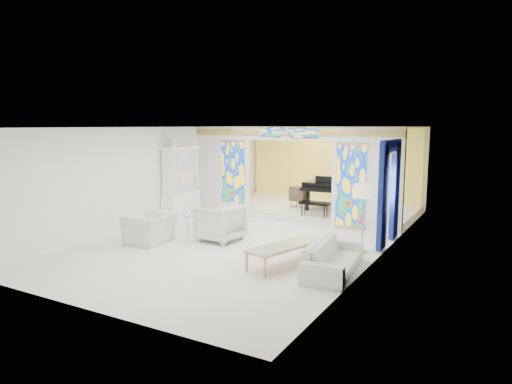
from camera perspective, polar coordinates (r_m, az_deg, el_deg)
The scene contains 24 objects.
floor at distance 12.88m, azimuth 0.37°, elevation -5.37°, with size 12.00×12.00×0.00m, color white.
ceiling at distance 12.51m, azimuth 0.38°, elevation 8.10°, with size 7.00×12.00×0.02m, color silver.
wall_back at distance 18.06m, azimuth 9.64°, elevation 3.31°, with size 7.00×0.02×3.00m, color white.
wall_front at distance 7.97m, azimuth -21.02°, elevation -3.48°, with size 7.00×0.02×3.00m, color white.
wall_left at distance 14.61m, azimuth -11.73°, elevation 2.07°, with size 0.02×12.00×3.00m, color white.
wall_right at distance 11.35m, azimuth 16.03°, elevation 0.15°, with size 0.02×12.00×3.00m, color white.
partition_wall at distance 14.36m, azimuth 4.23°, elevation 2.73°, with size 7.00×0.22×3.00m.
stained_glass_left at distance 15.27m, azimuth -2.86°, elevation 1.75°, with size 0.90×0.04×2.40m, color gold.
stained_glass_right at distance 13.57m, azimuth 11.82°, elevation 0.75°, with size 0.90×0.04×2.40m, color gold.
stained_glass_transom at distance 14.19m, azimuth 4.10°, elevation 7.39°, with size 2.00×0.04×0.34m, color gold.
alcove_platform at distance 16.49m, azimuth 7.28°, elevation -2.07°, with size 6.80×3.80×0.18m, color white.
gold_curtain_back at distance 17.95m, azimuth 9.51°, elevation 3.28°, with size 6.70×0.10×2.90m, color #FEE358.
chandelier at distance 16.06m, azimuth 7.98°, elevation 6.48°, with size 0.48×0.48×0.30m, color #BE9142.
blue_drapes at distance 12.04m, azimuth 16.36°, elevation 0.96°, with size 0.14×1.85×2.65m.
china_cabinet at distance 14.92m, azimuth -9.37°, elevation 0.99°, with size 0.56×1.46×2.72m.
armchair_left at distance 12.27m, azimuth -13.01°, elevation -4.44°, with size 1.18×1.03×0.77m, color white.
armchair_right at distance 12.18m, azimuth -4.55°, elevation -3.84°, with size 1.05×1.08×0.98m, color silver.
sofa at distance 9.76m, azimuth 9.67°, elevation -8.02°, with size 2.23×0.87×0.65m, color white.
side_table at distance 12.22m, azimuth -8.54°, elevation -4.28°, with size 0.61×0.61×0.61m.
vase at distance 12.15m, azimuth -8.58°, elevation -2.81°, with size 0.20×0.20×0.21m, color silver.
coffee_table at distance 10.13m, azimuth 3.87°, elevation -6.71°, with size 1.17×2.19×0.47m.
floor_lamp at distance 11.13m, azimuth 13.29°, elevation -0.26°, with size 0.50×0.50×1.68m.
grand_piano at distance 16.05m, azimuth 10.03°, elevation 0.80°, with size 1.89×2.97×1.19m.
tv_console at distance 16.13m, azimuth 5.43°, elevation -0.24°, with size 0.72×0.57×0.73m.
Camera 1 is at (6.05, -10.95, 3.06)m, focal length 32.00 mm.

